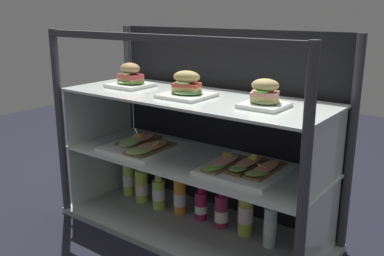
{
  "coord_description": "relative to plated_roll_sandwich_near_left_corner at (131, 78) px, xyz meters",
  "views": [
    {
      "loc": [
        1.14,
        -1.52,
        1.05
      ],
      "look_at": [
        0.0,
        0.0,
        0.52
      ],
      "focal_mm": 40.22,
      "sensor_mm": 36.0,
      "label": 1
    }
  ],
  "objects": [
    {
      "name": "ground_plane",
      "position": [
        0.38,
        -0.0,
        -0.73
      ],
      "size": [
        6.0,
        6.0,
        0.02
      ],
      "primitive_type": "cube",
      "color": "black",
      "rests_on": "ground"
    },
    {
      "name": "case_base_deck",
      "position": [
        0.38,
        -0.0,
        -0.7
      ],
      "size": [
        1.33,
        0.53,
        0.03
      ],
      "primitive_type": "cube",
      "color": "#9EA1A1",
      "rests_on": "ground"
    },
    {
      "name": "case_frame",
      "position": [
        0.38,
        0.13,
        -0.19
      ],
      "size": [
        1.33,
        0.53,
        0.96
      ],
      "color": "#333338",
      "rests_on": "ground"
    },
    {
      "name": "riser_lower_tier",
      "position": [
        0.38,
        -0.0,
        -0.52
      ],
      "size": [
        1.25,
        0.45,
        0.33
      ],
      "color": "silver",
      "rests_on": "case_base_deck"
    },
    {
      "name": "shelf_lower_glass",
      "position": [
        0.38,
        -0.0,
        -0.35
      ],
      "size": [
        1.27,
        0.47,
        0.01
      ],
      "primitive_type": "cube",
      "color": "silver",
      "rests_on": "riser_lower_tier"
    },
    {
      "name": "riser_upper_tier",
      "position": [
        0.38,
        -0.0,
        -0.2
      ],
      "size": [
        1.25,
        0.45,
        0.29
      ],
      "color": "silver",
      "rests_on": "shelf_lower_glass"
    },
    {
      "name": "shelf_upper_glass",
      "position": [
        0.38,
        -0.0,
        -0.05
      ],
      "size": [
        1.27,
        0.47,
        0.01
      ],
      "primitive_type": "cube",
      "color": "silver",
      "rests_on": "riser_upper_tier"
    },
    {
      "name": "plated_roll_sandwich_near_left_corner",
      "position": [
        0.0,
        0.0,
        0.0
      ],
      "size": [
        0.19,
        0.19,
        0.12
      ],
      "color": "white",
      "rests_on": "shelf_upper_glass"
    },
    {
      "name": "plated_roll_sandwich_mid_right",
      "position": [
        0.38,
        -0.04,
        -0.0
      ],
      "size": [
        0.21,
        0.21,
        0.12
      ],
      "color": "white",
      "rests_on": "shelf_upper_glass"
    },
    {
      "name": "plated_roll_sandwich_far_right",
      "position": [
        0.76,
        -0.03,
        -0.0
      ],
      "size": [
        0.17,
        0.17,
        0.12
      ],
      "color": "white",
      "rests_on": "shelf_upper_glass"
    },
    {
      "name": "open_sandwich_tray_left_of_center",
      "position": [
        0.09,
        -0.02,
        -0.33
      ],
      "size": [
        0.34,
        0.36,
        0.05
      ],
      "color": "white",
      "rests_on": "shelf_lower_glass"
    },
    {
      "name": "open_sandwich_tray_right_of_center",
      "position": [
        0.66,
        0.0,
        -0.32
      ],
      "size": [
        0.34,
        0.36,
        0.07
      ],
      "color": "white",
      "rests_on": "shelf_lower_glass"
    },
    {
      "name": "juice_bottle_front_right_end",
      "position": [
        -0.12,
        0.07,
        -0.59
      ],
      "size": [
        0.07,
        0.07,
        0.23
      ],
      "color": "#BBD449",
      "rests_on": "case_base_deck"
    },
    {
      "name": "juice_bottle_front_fourth",
      "position": [
        -0.0,
        0.05,
        -0.59
      ],
      "size": [
        0.07,
        0.07,
        0.23
      ],
      "color": "#B8D545",
      "rests_on": "case_base_deck"
    },
    {
      "name": "juice_bottle_tucked_behind",
      "position": [
        0.13,
        0.04,
        -0.6
      ],
      "size": [
        0.07,
        0.07,
        0.2
      ],
      "color": "#B1D355",
      "rests_on": "case_base_deck"
    },
    {
      "name": "juice_bottle_front_middle",
      "position": [
        0.25,
        0.07,
        -0.58
      ],
      "size": [
        0.06,
        0.06,
        0.25
      ],
      "color": "orange",
      "rests_on": "case_base_deck"
    },
    {
      "name": "juice_bottle_front_left_end",
      "position": [
        0.38,
        0.07,
        -0.61
      ],
      "size": [
        0.06,
        0.06,
        0.21
      ],
      "color": "#A11F4A",
      "rests_on": "case_base_deck"
    },
    {
      "name": "juice_bottle_near_post",
      "position": [
        0.51,
        0.07,
        -0.6
      ],
      "size": [
        0.07,
        0.07,
        0.23
      ],
      "color": "#8F2649",
      "rests_on": "case_base_deck"
    },
    {
      "name": "juice_bottle_back_center",
      "position": [
        0.64,
        0.07,
        -0.58
      ],
      "size": [
        0.07,
        0.07,
        0.25
      ],
      "color": "#B9C845",
      "rests_on": "case_base_deck"
    },
    {
      "name": "juice_bottle_front_second",
      "position": [
        0.78,
        0.05,
        -0.58
      ],
      "size": [
        0.06,
        0.06,
        0.25
      ],
      "color": "silver",
      "rests_on": "case_base_deck"
    }
  ]
}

